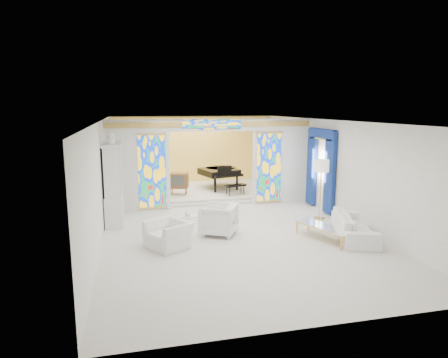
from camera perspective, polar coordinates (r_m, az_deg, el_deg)
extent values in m
plane|color=silver|center=(12.06, 0.19, -6.10)|extent=(12.00, 12.00, 0.00)
cube|color=white|center=(11.57, 0.20, 8.30)|extent=(7.00, 12.00, 0.02)
cube|color=white|center=(17.56, -4.37, 4.04)|extent=(7.00, 0.02, 3.00)
cube|color=white|center=(6.20, 13.34, -7.87)|extent=(7.00, 0.02, 3.00)
cube|color=white|center=(11.44, -17.12, 0.25)|extent=(0.02, 12.00, 3.00)
cube|color=white|center=(12.98, 15.41, 1.49)|extent=(0.02, 12.00, 3.00)
cube|color=white|center=(13.38, -12.31, 1.88)|extent=(2.00, 0.18, 3.00)
cube|color=white|center=(14.36, 8.08, 2.57)|extent=(2.00, 0.18, 3.00)
cube|color=white|center=(13.53, -1.79, 7.73)|extent=(3.00, 0.18, 0.40)
cube|color=silver|center=(13.37, -7.98, 1.14)|extent=(0.12, 0.06, 2.60)
cube|color=silver|center=(13.96, 4.38, 1.60)|extent=(0.12, 0.06, 2.60)
cube|color=silver|center=(13.44, -1.70, 7.08)|extent=(3.24, 0.06, 0.12)
cube|color=#E0B554|center=(13.43, -1.70, 7.80)|extent=(7.00, 0.05, 0.18)
cube|color=gold|center=(13.32, -10.25, 1.04)|extent=(0.90, 0.04, 2.40)
cube|color=gold|center=(14.12, 6.44, 1.66)|extent=(0.90, 0.04, 2.40)
cube|color=gold|center=(13.42, -1.69, 7.80)|extent=(2.00, 0.04, 0.34)
cube|color=silver|center=(15.93, -3.24, -1.73)|extent=(6.80, 3.80, 0.18)
cube|color=#DCC04C|center=(17.44, -4.31, 4.00)|extent=(6.70, 0.10, 2.90)
cylinder|color=gold|center=(15.54, -2.54, 7.14)|extent=(0.48, 0.48, 0.30)
cube|color=navy|center=(13.00, 14.88, 0.86)|extent=(0.12, 0.55, 2.60)
cube|color=navy|center=(14.14, 12.42, 1.70)|extent=(0.12, 0.55, 2.60)
cube|color=navy|center=(13.44, 13.82, 6.36)|extent=(0.14, 1.70, 0.30)
cube|color=#EDC953|center=(13.45, 13.78, 5.64)|extent=(0.12, 1.50, 0.06)
cube|color=silver|center=(12.22, -15.37, -4.07)|extent=(0.50, 1.40, 0.90)
cube|color=silver|center=(12.00, -15.63, 1.27)|extent=(0.44, 1.30, 1.40)
cube|color=silver|center=(11.99, -14.53, 1.31)|extent=(0.01, 1.20, 1.30)
cube|color=silver|center=(11.91, -15.80, 4.78)|extent=(0.56, 1.46, 0.08)
cylinder|color=white|center=(11.55, -15.90, 5.22)|extent=(0.22, 0.22, 0.16)
sphere|color=white|center=(11.54, -15.94, 6.01)|extent=(0.20, 0.20, 0.20)
imported|color=white|center=(9.92, -7.93, -7.86)|extent=(1.28, 1.33, 0.66)
imported|color=white|center=(10.78, -0.78, -5.79)|extent=(1.23, 1.22, 0.84)
imported|color=silver|center=(11.06, 18.16, -6.41)|extent=(1.54, 2.35, 0.64)
cylinder|color=silver|center=(10.51, -5.21, -5.34)|extent=(0.58, 0.58, 0.03)
cylinder|color=silver|center=(10.59, -5.18, -6.84)|extent=(0.10, 0.10, 0.56)
cylinder|color=silver|center=(10.68, -5.16, -8.25)|extent=(0.39, 0.39, 0.03)
imported|color=white|center=(10.49, -5.22, -4.79)|extent=(0.21, 0.21, 0.17)
cube|color=silver|center=(10.67, 14.09, -6.64)|extent=(1.00, 1.70, 0.04)
cube|color=gold|center=(10.67, 14.08, -6.73)|extent=(1.04, 1.73, 0.03)
cube|color=gold|center=(10.08, 16.44, -8.86)|extent=(0.05, 0.05, 0.34)
cube|color=gold|center=(10.40, 17.99, -8.36)|extent=(0.05, 0.05, 0.34)
cube|color=gold|center=(11.10, 10.36, -6.82)|extent=(0.05, 0.05, 0.34)
cube|color=gold|center=(11.38, 11.93, -6.45)|extent=(0.05, 0.05, 0.34)
cylinder|color=gold|center=(12.68, 13.44, -5.48)|extent=(0.41, 0.41, 0.03)
cylinder|color=gold|center=(12.49, 13.59, -1.85)|extent=(0.04, 0.04, 1.68)
cylinder|color=white|center=(12.35, 13.75, 1.86)|extent=(0.58, 0.58, 0.36)
cube|color=black|center=(15.87, -0.75, 1.02)|extent=(1.58, 1.65, 0.25)
cylinder|color=black|center=(16.26, -0.44, 1.24)|extent=(1.55, 1.55, 0.25)
cube|color=black|center=(15.20, 0.64, 0.47)|extent=(1.21, 0.57, 0.09)
cube|color=white|center=(15.13, 0.77, 0.49)|extent=(1.08, 0.37, 0.03)
cube|color=black|center=(15.42, 0.09, 1.47)|extent=(0.60, 0.19, 0.22)
cube|color=black|center=(14.80, 1.63, -0.91)|extent=(0.84, 0.50, 0.07)
cylinder|color=black|center=(15.19, -1.27, -0.92)|extent=(0.11, 0.11, 0.54)
cylinder|color=black|center=(15.65, 1.86, -0.59)|extent=(0.11, 0.11, 0.54)
cylinder|color=black|center=(16.44, -1.33, -0.05)|extent=(0.11, 0.11, 0.54)
cube|color=brown|center=(14.89, -6.51, -0.21)|extent=(0.79, 0.63, 0.56)
cube|color=#343836|center=(14.66, -6.64, -0.25)|extent=(0.44, 0.14, 0.36)
cone|color=brown|center=(14.85, -7.59, -1.85)|extent=(0.05, 0.05, 0.25)
cone|color=brown|center=(14.77, -5.54, -1.87)|extent=(0.05, 0.05, 0.25)
cone|color=brown|center=(15.17, -7.39, -1.58)|extent=(0.05, 0.05, 0.25)
cone|color=brown|center=(15.10, -5.38, -1.60)|extent=(0.05, 0.05, 0.25)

